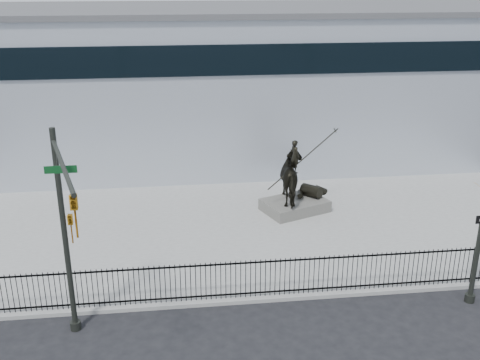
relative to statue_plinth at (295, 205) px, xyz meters
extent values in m
plane|color=black|center=(-2.34, -8.79, -0.43)|extent=(120.00, 120.00, 0.00)
cube|color=gray|center=(-2.34, -1.79, -0.36)|extent=(30.00, 12.00, 0.15)
cube|color=#B4BAC4|center=(-2.34, 11.21, 4.07)|extent=(44.00, 14.00, 9.00)
cube|color=black|center=(-2.34, -7.54, -0.13)|extent=(22.00, 0.05, 0.05)
cube|color=black|center=(-2.34, -7.54, 1.12)|extent=(22.00, 0.05, 0.05)
cube|color=black|center=(-2.34, -7.54, 0.47)|extent=(22.00, 0.03, 1.50)
cube|color=#4E4C47|center=(0.00, 0.00, 0.00)|extent=(3.54, 3.01, 0.56)
imported|color=black|center=(0.00, 0.00, 1.47)|extent=(2.75, 2.95, 2.39)
imported|color=black|center=(-0.09, -0.03, 2.56)|extent=(0.58, 0.69, 1.61)
cylinder|color=black|center=(0.30, 0.12, 2.32)|extent=(3.59, 1.46, 2.43)
cylinder|color=#242722|center=(-9.34, -8.59, -0.28)|extent=(0.36, 0.36, 0.30)
cylinder|color=#242722|center=(-9.34, -8.59, 3.07)|extent=(0.18, 0.18, 7.00)
cylinder|color=#242722|center=(-8.74, -10.71, 6.17)|extent=(1.47, 4.84, 0.12)
imported|color=orange|center=(-8.14, -12.84, 5.54)|extent=(0.18, 0.22, 1.10)
imported|color=orange|center=(-9.12, -8.59, 3.27)|extent=(0.16, 0.20, 1.00)
cube|color=#0C3F19|center=(-8.98, -9.79, 5.67)|extent=(0.90, 0.03, 0.22)
cylinder|color=#242722|center=(4.66, -8.59, -0.28)|extent=(0.36, 0.36, 0.30)
camera|label=1|loc=(-5.79, -25.08, 10.85)|focal=42.00mm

